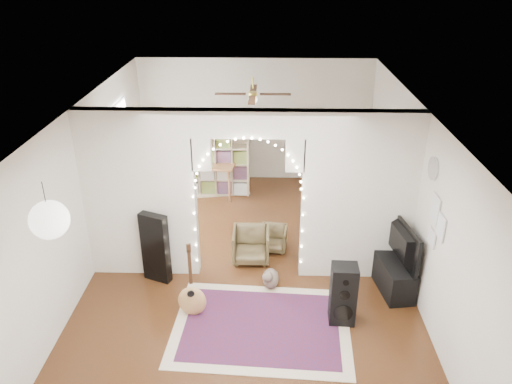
{
  "coord_description": "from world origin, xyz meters",
  "views": [
    {
      "loc": [
        0.3,
        -6.73,
        4.68
      ],
      "look_at": [
        0.1,
        0.3,
        1.29
      ],
      "focal_mm": 35.0,
      "sensor_mm": 36.0,
      "label": 1
    }
  ],
  "objects_px": {
    "bookcase": "(216,162)",
    "dining_chair_right": "(251,245)",
    "acoustic_guitar": "(191,290)",
    "dining_chair_left": "(273,238)",
    "dining_table": "(208,164)",
    "media_console": "(392,274)",
    "floor_speaker": "(343,294)"
  },
  "relations": [
    {
      "from": "bookcase",
      "to": "dining_chair_left",
      "type": "bearing_deg",
      "value": -72.21
    },
    {
      "from": "acoustic_guitar",
      "to": "floor_speaker",
      "type": "xyz_separation_m",
      "value": [
        2.1,
        -0.06,
        0.01
      ]
    },
    {
      "from": "bookcase",
      "to": "dining_chair_left",
      "type": "relative_size",
      "value": 3.08
    },
    {
      "from": "floor_speaker",
      "to": "dining_chair_right",
      "type": "height_order",
      "value": "floor_speaker"
    },
    {
      "from": "acoustic_guitar",
      "to": "dining_table",
      "type": "relative_size",
      "value": 0.76
    },
    {
      "from": "bookcase",
      "to": "dining_chair_right",
      "type": "bearing_deg",
      "value": -82.73
    },
    {
      "from": "media_console",
      "to": "dining_chair_left",
      "type": "bearing_deg",
      "value": 141.01
    },
    {
      "from": "dining_chair_right",
      "to": "floor_speaker",
      "type": "bearing_deg",
      "value": -49.37
    },
    {
      "from": "acoustic_guitar",
      "to": "dining_table",
      "type": "distance_m",
      "value": 3.99
    },
    {
      "from": "acoustic_guitar",
      "to": "floor_speaker",
      "type": "relative_size",
      "value": 1.11
    },
    {
      "from": "floor_speaker",
      "to": "dining_chair_right",
      "type": "distance_m",
      "value": 2.01
    },
    {
      "from": "dining_chair_left",
      "to": "bookcase",
      "type": "bearing_deg",
      "value": 125.55
    },
    {
      "from": "acoustic_guitar",
      "to": "dining_chair_left",
      "type": "xyz_separation_m",
      "value": [
        1.15,
        1.79,
        -0.22
      ]
    },
    {
      "from": "media_console",
      "to": "dining_table",
      "type": "distance_m",
      "value": 4.55
    },
    {
      "from": "media_console",
      "to": "bookcase",
      "type": "relative_size",
      "value": 0.7
    },
    {
      "from": "floor_speaker",
      "to": "dining_chair_left",
      "type": "xyz_separation_m",
      "value": [
        -0.95,
        1.85,
        -0.24
      ]
    },
    {
      "from": "media_console",
      "to": "dining_table",
      "type": "xyz_separation_m",
      "value": [
        -3.17,
        3.24,
        0.43
      ]
    },
    {
      "from": "floor_speaker",
      "to": "dining_table",
      "type": "height_order",
      "value": "floor_speaker"
    },
    {
      "from": "dining_table",
      "to": "acoustic_guitar",
      "type": "bearing_deg",
      "value": -78.32
    },
    {
      "from": "acoustic_guitar",
      "to": "floor_speaker",
      "type": "height_order",
      "value": "acoustic_guitar"
    },
    {
      "from": "dining_chair_right",
      "to": "media_console",
      "type": "bearing_deg",
      "value": -18.68
    },
    {
      "from": "floor_speaker",
      "to": "bookcase",
      "type": "distance_m",
      "value": 4.59
    },
    {
      "from": "dining_table",
      "to": "dining_chair_left",
      "type": "height_order",
      "value": "dining_table"
    },
    {
      "from": "acoustic_guitar",
      "to": "dining_chair_left",
      "type": "distance_m",
      "value": 2.13
    },
    {
      "from": "dining_chair_left",
      "to": "dining_chair_right",
      "type": "xyz_separation_m",
      "value": [
        -0.37,
        -0.34,
        0.07
      ]
    },
    {
      "from": "floor_speaker",
      "to": "dining_table",
      "type": "bearing_deg",
      "value": 121.52
    },
    {
      "from": "floor_speaker",
      "to": "bookcase",
      "type": "height_order",
      "value": "bookcase"
    },
    {
      "from": "acoustic_guitar",
      "to": "dining_chair_left",
      "type": "relative_size",
      "value": 2.16
    },
    {
      "from": "dining_table",
      "to": "media_console",
      "type": "bearing_deg",
      "value": -37.03
    },
    {
      "from": "dining_chair_left",
      "to": "dining_chair_right",
      "type": "relative_size",
      "value": 0.76
    },
    {
      "from": "dining_chair_right",
      "to": "dining_chair_left",
      "type": "bearing_deg",
      "value": 41.62
    },
    {
      "from": "floor_speaker",
      "to": "media_console",
      "type": "xyz_separation_m",
      "value": [
        0.86,
        0.8,
        -0.2
      ]
    }
  ]
}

